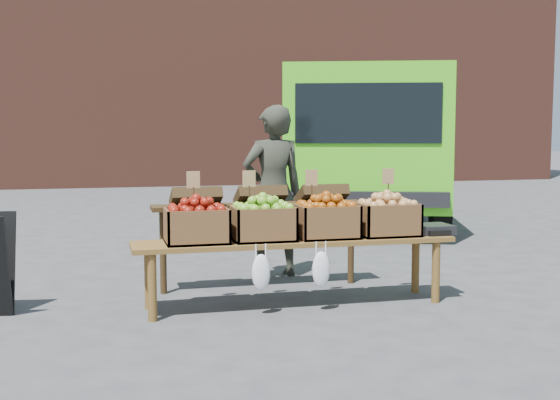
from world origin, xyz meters
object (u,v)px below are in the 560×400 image
object	(u,v)px
crate_russet_pears	(263,223)
crate_green_apples	(387,219)
display_bench	(295,272)
crate_red_apples	(326,221)
weighing_scale	(431,229)
vendor	(273,191)
crate_golden_apples	(196,226)
delivery_van	(363,149)
back_table	(260,233)

from	to	relation	value
crate_russet_pears	crate_green_apples	distance (m)	1.10
display_bench	crate_red_apples	distance (m)	0.51
crate_russet_pears	weighing_scale	xyz separation A→B (m)	(1.52, 0.00, -0.10)
crate_red_apples	vendor	bearing A→B (deg)	97.44
crate_golden_apples	weighing_scale	world-z (taller)	crate_golden_apples
crate_red_apples	crate_golden_apples	bearing A→B (deg)	180.00
delivery_van	vendor	xyz separation A→B (m)	(-2.48, -3.93, -0.31)
crate_golden_apples	vendor	bearing A→B (deg)	52.54
crate_green_apples	weighing_scale	xyz separation A→B (m)	(0.43, 0.00, -0.10)
delivery_van	crate_golden_apples	size ratio (longest dim) A/B	10.52
display_bench	crate_green_apples	xyz separation A→B (m)	(0.82, 0.00, 0.42)
weighing_scale	display_bench	bearing A→B (deg)	180.00
crate_russet_pears	crate_green_apples	size ratio (longest dim) A/B	1.00
back_table	crate_golden_apples	size ratio (longest dim) A/B	4.20
display_bench	crate_russet_pears	size ratio (longest dim) A/B	5.40
delivery_van	crate_green_apples	bearing A→B (deg)	-89.10
crate_red_apples	weighing_scale	bearing A→B (deg)	0.00
display_bench	crate_russet_pears	distance (m)	0.51
back_table	crate_red_apples	bearing A→B (deg)	-60.38
display_bench	weighing_scale	bearing A→B (deg)	0.00
crate_red_apples	weighing_scale	world-z (taller)	crate_red_apples
crate_green_apples	weighing_scale	distance (m)	0.44
vendor	display_bench	world-z (taller)	vendor
crate_red_apples	crate_green_apples	size ratio (longest dim) A/B	1.00
vendor	back_table	distance (m)	0.66
back_table	crate_red_apples	world-z (taller)	back_table
crate_green_apples	weighing_scale	bearing A→B (deg)	0.00
crate_russet_pears	crate_red_apples	world-z (taller)	same
display_bench	weighing_scale	xyz separation A→B (m)	(1.25, 0.00, 0.33)
crate_golden_apples	display_bench	bearing A→B (deg)	0.00
vendor	display_bench	size ratio (longest dim) A/B	0.64
back_table	display_bench	distance (m)	0.77
vendor	weighing_scale	world-z (taller)	vendor
crate_red_apples	weighing_scale	size ratio (longest dim) A/B	1.47
crate_russet_pears	crate_red_apples	size ratio (longest dim) A/B	1.00
display_bench	crate_green_apples	size ratio (longest dim) A/B	5.40
crate_red_apples	delivery_van	bearing A→B (deg)	65.75
crate_golden_apples	crate_green_apples	world-z (taller)	same
display_bench	crate_golden_apples	size ratio (longest dim) A/B	5.40
delivery_van	display_bench	size ratio (longest dim) A/B	1.95
crate_golden_apples	crate_russet_pears	xyz separation A→B (m)	(0.55, 0.00, 0.00)
vendor	weighing_scale	distance (m)	1.69
delivery_van	crate_golden_apples	bearing A→B (deg)	-103.69
weighing_scale	crate_golden_apples	bearing A→B (deg)	180.00
crate_red_apples	crate_russet_pears	bearing A→B (deg)	180.00
delivery_van	crate_red_apples	world-z (taller)	delivery_van
crate_green_apples	display_bench	bearing A→B (deg)	180.00
crate_golden_apples	crate_red_apples	world-z (taller)	same
back_table	weighing_scale	size ratio (longest dim) A/B	6.18
vendor	crate_golden_apples	size ratio (longest dim) A/B	3.46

